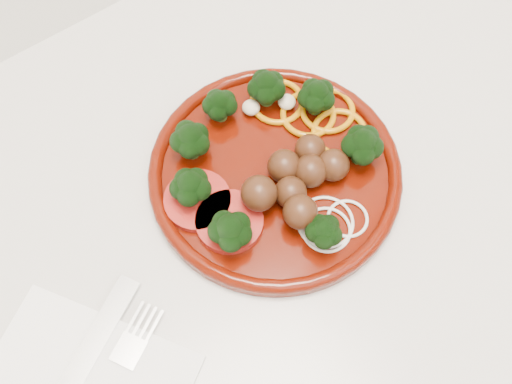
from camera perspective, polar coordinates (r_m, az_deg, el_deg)
counter at (r=1.06m, az=4.19°, el=-9.00°), size 2.40×0.60×0.90m
plate at (r=0.61m, az=1.68°, el=2.10°), size 0.25×0.25×0.05m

